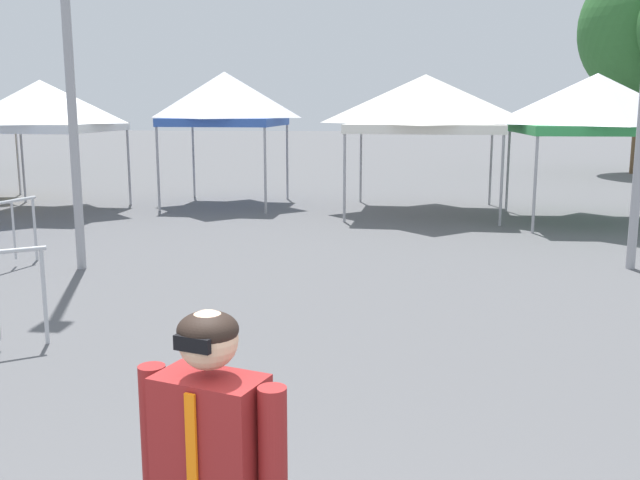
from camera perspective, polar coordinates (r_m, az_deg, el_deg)
canopy_tent_behind_center at (r=18.44m, az=-21.26°, el=9.89°), size 3.28×3.28×3.12m
canopy_tent_far_right at (r=18.56m, az=-7.56°, el=11.04°), size 2.95×2.95×3.36m
canopy_tent_far_left at (r=17.19m, az=8.35°, el=10.69°), size 3.76×3.76×3.24m
canopy_tent_left_of_center at (r=16.71m, az=21.06°, el=10.06°), size 3.21×3.21×3.20m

